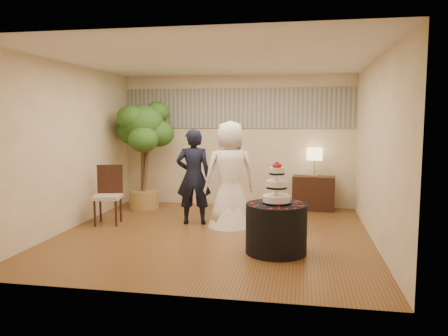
% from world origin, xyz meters
% --- Properties ---
extents(floor, '(5.00, 5.00, 0.00)m').
position_xyz_m(floor, '(0.00, 0.00, 0.00)').
color(floor, brown).
rests_on(floor, ground).
extents(ceiling, '(5.00, 5.00, 0.00)m').
position_xyz_m(ceiling, '(0.00, 0.00, 2.80)').
color(ceiling, white).
rests_on(ceiling, wall_back).
extents(wall_back, '(5.00, 0.06, 2.80)m').
position_xyz_m(wall_back, '(0.00, 2.50, 1.40)').
color(wall_back, beige).
rests_on(wall_back, ground).
extents(wall_front, '(5.00, 0.06, 2.80)m').
position_xyz_m(wall_front, '(0.00, -2.50, 1.40)').
color(wall_front, beige).
rests_on(wall_front, ground).
extents(wall_left, '(0.06, 5.00, 2.80)m').
position_xyz_m(wall_left, '(-2.50, 0.00, 1.40)').
color(wall_left, beige).
rests_on(wall_left, ground).
extents(wall_right, '(0.06, 5.00, 2.80)m').
position_xyz_m(wall_right, '(2.50, 0.00, 1.40)').
color(wall_right, beige).
rests_on(wall_right, ground).
extents(mural_border, '(4.90, 0.02, 0.85)m').
position_xyz_m(mural_border, '(0.00, 2.48, 2.10)').
color(mural_border, gray).
rests_on(mural_border, wall_back).
extents(groom, '(0.68, 0.49, 1.71)m').
position_xyz_m(groom, '(-0.50, 0.68, 0.85)').
color(groom, black).
rests_on(groom, floor).
extents(bride, '(1.14, 1.07, 1.85)m').
position_xyz_m(bride, '(0.17, 0.60, 0.92)').
color(bride, white).
rests_on(bride, floor).
extents(cake_table, '(1.02, 1.02, 0.70)m').
position_xyz_m(cake_table, '(1.06, -0.80, 0.35)').
color(cake_table, black).
rests_on(cake_table, floor).
extents(wedding_cake, '(0.39, 0.39, 0.60)m').
position_xyz_m(wedding_cake, '(1.06, -0.80, 1.00)').
color(wedding_cake, white).
rests_on(wedding_cake, cake_table).
extents(console, '(0.88, 0.45, 0.70)m').
position_xyz_m(console, '(1.65, 2.23, 0.35)').
color(console, black).
rests_on(console, floor).
extents(table_lamp, '(0.31, 0.31, 0.58)m').
position_xyz_m(table_lamp, '(1.65, 2.23, 0.99)').
color(table_lamp, beige).
rests_on(table_lamp, console).
extents(ficus_tree, '(1.32, 1.32, 2.28)m').
position_xyz_m(ficus_tree, '(-1.84, 1.74, 1.14)').
color(ficus_tree, '#2E5C1D').
rests_on(ficus_tree, floor).
extents(side_chair, '(0.56, 0.58, 1.05)m').
position_xyz_m(side_chair, '(-2.01, 0.37, 0.52)').
color(side_chair, black).
rests_on(side_chair, floor).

